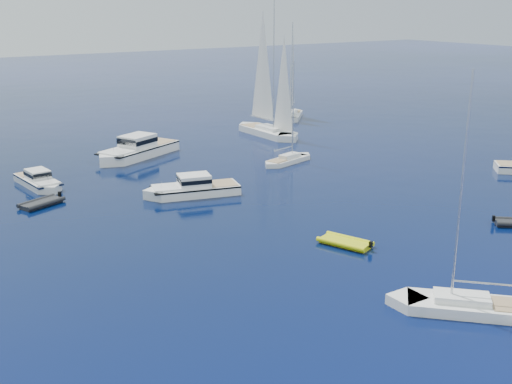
# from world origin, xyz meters

# --- Properties ---
(motor_cruiser_centre) EXTENTS (9.77, 5.16, 2.45)m
(motor_cruiser_centre) POSITION_xyz_m (-0.81, 34.86, 0.00)
(motor_cruiser_centre) COLOR white
(motor_cruiser_centre) RESTS_ON ground
(motor_cruiser_distant) EXTENTS (12.56, 8.59, 3.19)m
(motor_cruiser_distant) POSITION_xyz_m (0.86, 51.46, 0.00)
(motor_cruiser_distant) COLOR white
(motor_cruiser_distant) RESTS_ON ground
(motor_cruiser_horizon) EXTENTS (3.25, 8.03, 2.05)m
(motor_cruiser_horizon) POSITION_xyz_m (-11.65, 45.44, 0.00)
(motor_cruiser_horizon) COLOR silver
(motor_cruiser_horizon) RESTS_ON ground
(sailboat_mid_r) EXTENTS (8.52, 8.56, 14.09)m
(sailboat_mid_r) POSITION_xyz_m (1.66, 6.25, 0.00)
(sailboat_mid_r) COLOR white
(sailboat_mid_r) RESTS_ON ground
(sailboat_centre) EXTENTS (7.91, 3.96, 11.25)m
(sailboat_centre) POSITION_xyz_m (13.64, 39.96, 0.00)
(sailboat_centre) COLOR silver
(sailboat_centre) RESTS_ON ground
(sailboat_sails_r) EXTENTS (3.52, 12.68, 18.55)m
(sailboat_sails_r) POSITION_xyz_m (20.22, 53.56, 0.00)
(sailboat_sails_r) COLOR white
(sailboat_sails_r) RESTS_ON ground
(sailboat_sails_far) EXTENTS (8.65, 9.04, 14.60)m
(sailboat_sails_far) POSITION_xyz_m (30.46, 62.01, 0.00)
(sailboat_sails_far) COLOR white
(sailboat_sails_far) RESTS_ON ground
(tender_yellow) EXTENTS (3.44, 4.52, 0.95)m
(tender_yellow) POSITION_xyz_m (2.63, 17.85, 0.00)
(tender_yellow) COLOR #CDD70C
(tender_yellow) RESTS_ON ground
(tender_grey_far) EXTENTS (4.48, 3.49, 0.95)m
(tender_grey_far) POSITION_xyz_m (-13.10, 39.36, 0.00)
(tender_grey_far) COLOR black
(tender_grey_far) RESTS_ON ground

